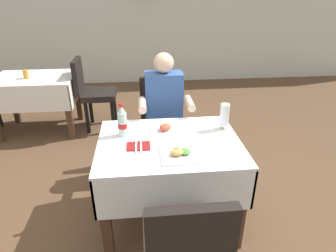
{
  "coord_description": "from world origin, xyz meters",
  "views": [
    {
      "loc": [
        -0.11,
        -1.92,
        1.82
      ],
      "look_at": [
        0.08,
        0.05,
        0.83
      ],
      "focal_mm": 30.56,
      "sensor_mm": 36.0,
      "label": 1
    }
  ],
  "objects_px": {
    "main_dining_table": "(169,161)",
    "chair_near_camera_side": "(185,247)",
    "beer_glass_left": "(224,116)",
    "cola_bottle_primary": "(122,122)",
    "seated_diner_far": "(164,110)",
    "background_table_tumbler": "(26,74)",
    "chair_far_diner_seat": "(161,120)",
    "napkin_cutlery_set": "(138,146)",
    "plate_far_diner": "(164,129)",
    "background_dining_table": "(36,91)",
    "plate_near_camera": "(179,154)",
    "background_chair_right": "(92,90)"
  },
  "relations": [
    {
      "from": "beer_glass_left",
      "to": "background_chair_right",
      "type": "bearing_deg",
      "value": 128.02
    },
    {
      "from": "napkin_cutlery_set",
      "to": "plate_far_diner",
      "type": "bearing_deg",
      "value": 46.76
    },
    {
      "from": "napkin_cutlery_set",
      "to": "background_table_tumbler",
      "type": "bearing_deg",
      "value": 127.08
    },
    {
      "from": "beer_glass_left",
      "to": "cola_bottle_primary",
      "type": "xyz_separation_m",
      "value": [
        -0.81,
        -0.03,
        0.0
      ]
    },
    {
      "from": "main_dining_table",
      "to": "cola_bottle_primary",
      "type": "relative_size",
      "value": 4.05
    },
    {
      "from": "chair_far_diner_seat",
      "to": "background_table_tumbler",
      "type": "relative_size",
      "value": 8.82
    },
    {
      "from": "main_dining_table",
      "to": "chair_far_diner_seat",
      "type": "xyz_separation_m",
      "value": [
        0.0,
        0.81,
        -0.02
      ]
    },
    {
      "from": "seated_diner_far",
      "to": "cola_bottle_primary",
      "type": "relative_size",
      "value": 4.73
    },
    {
      "from": "seated_diner_far",
      "to": "background_table_tumbler",
      "type": "distance_m",
      "value": 1.98
    },
    {
      "from": "seated_diner_far",
      "to": "background_dining_table",
      "type": "distance_m",
      "value": 1.97
    },
    {
      "from": "chair_far_diner_seat",
      "to": "plate_near_camera",
      "type": "height_order",
      "value": "chair_far_diner_seat"
    },
    {
      "from": "plate_near_camera",
      "to": "background_chair_right",
      "type": "relative_size",
      "value": 0.25
    },
    {
      "from": "chair_near_camera_side",
      "to": "plate_near_camera",
      "type": "distance_m",
      "value": 0.64
    },
    {
      "from": "background_table_tumbler",
      "to": "seated_diner_far",
      "type": "bearing_deg",
      "value": -33.46
    },
    {
      "from": "seated_diner_far",
      "to": "beer_glass_left",
      "type": "relative_size",
      "value": 5.83
    },
    {
      "from": "main_dining_table",
      "to": "background_table_tumbler",
      "type": "bearing_deg",
      "value": 132.28
    },
    {
      "from": "background_dining_table",
      "to": "background_table_tumbler",
      "type": "height_order",
      "value": "background_table_tumbler"
    },
    {
      "from": "beer_glass_left",
      "to": "cola_bottle_primary",
      "type": "relative_size",
      "value": 0.81
    },
    {
      "from": "cola_bottle_primary",
      "to": "background_dining_table",
      "type": "distance_m",
      "value": 2.12
    },
    {
      "from": "chair_far_diner_seat",
      "to": "beer_glass_left",
      "type": "distance_m",
      "value": 0.85
    },
    {
      "from": "plate_far_diner",
      "to": "background_dining_table",
      "type": "bearing_deg",
      "value": 132.7
    },
    {
      "from": "plate_far_diner",
      "to": "background_table_tumbler",
      "type": "xyz_separation_m",
      "value": [
        -1.6,
        1.62,
        0.03
      ]
    },
    {
      "from": "seated_diner_far",
      "to": "chair_near_camera_side",
      "type": "bearing_deg",
      "value": -90.93
    },
    {
      "from": "chair_far_diner_seat",
      "to": "beer_glass_left",
      "type": "bearing_deg",
      "value": -54.1
    },
    {
      "from": "beer_glass_left",
      "to": "cola_bottle_primary",
      "type": "bearing_deg",
      "value": -177.66
    },
    {
      "from": "main_dining_table",
      "to": "seated_diner_far",
      "type": "height_order",
      "value": "seated_diner_far"
    },
    {
      "from": "main_dining_table",
      "to": "plate_far_diner",
      "type": "relative_size",
      "value": 4.85
    },
    {
      "from": "chair_far_diner_seat",
      "to": "chair_near_camera_side",
      "type": "xyz_separation_m",
      "value": [
        -0.0,
        -1.61,
        0.0
      ]
    },
    {
      "from": "beer_glass_left",
      "to": "background_dining_table",
      "type": "bearing_deg",
      "value": 140.46
    },
    {
      "from": "plate_near_camera",
      "to": "cola_bottle_primary",
      "type": "bearing_deg",
      "value": 139.08
    },
    {
      "from": "napkin_cutlery_set",
      "to": "background_table_tumbler",
      "type": "xyz_separation_m",
      "value": [
        -1.39,
        1.84,
        0.05
      ]
    },
    {
      "from": "chair_far_diner_seat",
      "to": "background_chair_right",
      "type": "xyz_separation_m",
      "value": [
        -0.85,
        1.04,
        0.0
      ]
    },
    {
      "from": "seated_diner_far",
      "to": "napkin_cutlery_set",
      "type": "bearing_deg",
      "value": -108.84
    },
    {
      "from": "chair_near_camera_side",
      "to": "plate_near_camera",
      "type": "height_order",
      "value": "chair_near_camera_side"
    },
    {
      "from": "chair_far_diner_seat",
      "to": "plate_near_camera",
      "type": "xyz_separation_m",
      "value": [
        0.04,
        -1.01,
        0.22
      ]
    },
    {
      "from": "plate_far_diner",
      "to": "cola_bottle_primary",
      "type": "bearing_deg",
      "value": -173.93
    },
    {
      "from": "cola_bottle_primary",
      "to": "background_dining_table",
      "type": "xyz_separation_m",
      "value": [
        -1.22,
        1.71,
        -0.31
      ]
    },
    {
      "from": "plate_far_diner",
      "to": "main_dining_table",
      "type": "bearing_deg",
      "value": -82.57
    },
    {
      "from": "chair_far_diner_seat",
      "to": "background_chair_right",
      "type": "relative_size",
      "value": 1.0
    },
    {
      "from": "chair_far_diner_seat",
      "to": "plate_far_diner",
      "type": "relative_size",
      "value": 4.37
    },
    {
      "from": "chair_near_camera_side",
      "to": "main_dining_table",
      "type": "bearing_deg",
      "value": 90.0
    },
    {
      "from": "main_dining_table",
      "to": "background_table_tumbler",
      "type": "distance_m",
      "value": 2.43
    },
    {
      "from": "main_dining_table",
      "to": "seated_diner_far",
      "type": "distance_m",
      "value": 0.71
    },
    {
      "from": "plate_far_diner",
      "to": "background_chair_right",
      "type": "xyz_separation_m",
      "value": [
        -0.83,
        1.67,
        -0.22
      ]
    },
    {
      "from": "main_dining_table",
      "to": "chair_near_camera_side",
      "type": "distance_m",
      "value": 0.81
    },
    {
      "from": "seated_diner_far",
      "to": "napkin_cutlery_set",
      "type": "relative_size",
      "value": 6.63
    },
    {
      "from": "background_chair_right",
      "to": "background_table_tumbler",
      "type": "xyz_separation_m",
      "value": [
        -0.78,
        -0.05,
        0.25
      ]
    },
    {
      "from": "background_dining_table",
      "to": "seated_diner_far",
      "type": "bearing_deg",
      "value": -35.74
    },
    {
      "from": "beer_glass_left",
      "to": "background_dining_table",
      "type": "distance_m",
      "value": 2.65
    },
    {
      "from": "beer_glass_left",
      "to": "cola_bottle_primary",
      "type": "distance_m",
      "value": 0.81
    }
  ]
}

